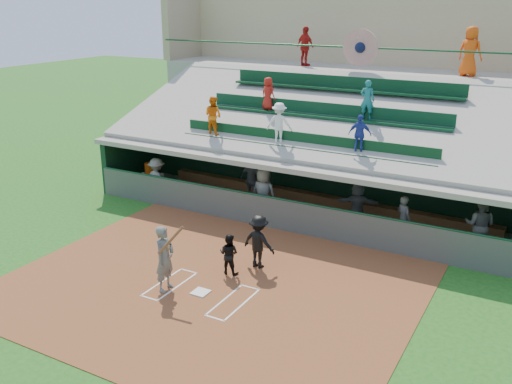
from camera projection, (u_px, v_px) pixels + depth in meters
The scene contains 21 objects.
ground at pixel (201, 293), 15.30m from camera, with size 100.00×100.00×0.00m, color #1F5919.
dirt_slab at pixel (211, 285), 15.71m from camera, with size 11.00×9.00×0.02m, color brown.
home_plate at pixel (201, 292), 15.29m from camera, with size 0.43×0.43×0.03m, color white.
batters_box_chalk at pixel (201, 293), 15.29m from camera, with size 2.65×1.85×0.01m.
dugout_floor at pixel (304, 214), 20.89m from camera, with size 16.00×3.50×0.04m, color gray.
concourse_slab at pixel (367, 120), 25.75m from camera, with size 20.00×3.00×4.60m, color gray.
grandstand at pixel (343, 134), 23.29m from camera, with size 20.40×10.40×7.80m.
batter_at_plate at pixel (165, 258), 15.18m from camera, with size 0.86×0.77×1.95m.
catcher at pixel (229, 254), 16.21m from camera, with size 0.58×0.45×1.20m, color black.
home_umpire at pixel (259, 241), 16.54m from camera, with size 1.03×0.59×1.60m, color black.
dugout_bench at pixel (319, 200), 21.74m from camera, with size 13.26×0.40×0.40m, color brown.
white_table at pixel (151, 183), 23.20m from camera, with size 0.84×0.63×0.73m, color silver.
water_cooler at pixel (150, 168), 23.07m from camera, with size 0.44×0.44×0.44m, color #C3490B.
dugout_player_a at pixel (157, 180), 21.92m from camera, with size 1.10×0.64×1.71m, color #60625D.
dugout_player_b at pixel (252, 180), 21.68m from camera, with size 1.09×0.45×1.86m, color #545752.
dugout_player_c at pixel (264, 194), 20.11m from camera, with size 0.92×0.60×1.88m, color #5D5F5A.
dugout_player_d at pixel (357, 204), 19.51m from camera, with size 1.45×0.46×1.57m, color #535651.
dugout_player_e at pixel (403, 219), 18.22m from camera, with size 0.57×0.37×1.56m, color #545752.
dugout_player_f at pixel (480, 225), 17.32m from camera, with size 0.91×0.71×1.87m, color #51544F.
concourse_staff_a at pixel (305, 46), 25.68m from camera, with size 1.02×0.43×1.74m, color #B41914.
concourse_staff_b at pixel (470, 51), 22.24m from camera, with size 0.94×0.61×1.92m, color #E84D0D.
Camera 1 is at (7.88, -11.20, 7.50)m, focal length 40.00 mm.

